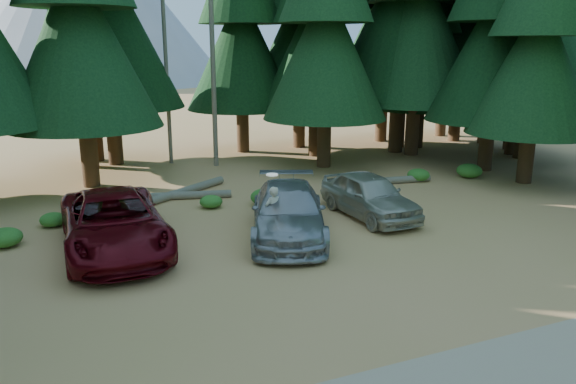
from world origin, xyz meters
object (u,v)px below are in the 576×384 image
at_px(silver_minivan_center, 288,212).
at_px(silver_minivan_right, 369,195).
at_px(red_pickup, 114,223).
at_px(log_right, 379,181).
at_px(frisbee_player, 273,212).
at_px(log_left, 185,191).
at_px(log_mid, 184,195).

height_order(silver_minivan_center, silver_minivan_right, silver_minivan_center).
bearing_deg(red_pickup, log_right, 19.02).
xyz_separation_m(silver_minivan_center, silver_minivan_right, (3.52, 0.86, -0.03)).
bearing_deg(log_right, silver_minivan_center, -136.56).
height_order(red_pickup, silver_minivan_center, red_pickup).
height_order(silver_minivan_right, frisbee_player, frisbee_player).
bearing_deg(log_left, log_mid, -140.41).
distance_m(log_left, log_right, 8.48).
distance_m(red_pickup, silver_minivan_right, 8.81).
xyz_separation_m(frisbee_player, log_mid, (-1.42, 6.17, -0.87)).
relative_size(silver_minivan_center, log_left, 1.22).
height_order(silver_minivan_center, frisbee_player, frisbee_player).
height_order(frisbee_player, log_right, frisbee_player).
bearing_deg(silver_minivan_center, log_mid, 131.57).
bearing_deg(silver_minivan_center, silver_minivan_right, 35.17).
bearing_deg(log_right, red_pickup, -154.62).
bearing_deg(log_right, silver_minivan_right, -119.62).
bearing_deg(log_mid, silver_minivan_center, -55.67).
relative_size(silver_minivan_center, silver_minivan_right, 1.22).
bearing_deg(silver_minivan_center, log_right, 58.01).
xyz_separation_m(red_pickup, log_left, (3.36, 5.56, -0.70)).
relative_size(silver_minivan_right, frisbee_player, 2.31).
relative_size(silver_minivan_right, log_left, 1.00).
xyz_separation_m(silver_minivan_right, log_right, (2.87, 3.88, -0.63)).
bearing_deg(silver_minivan_right, frisbee_player, -164.81).
relative_size(silver_minivan_center, frisbee_player, 2.81).
distance_m(silver_minivan_center, silver_minivan_right, 3.62).
xyz_separation_m(log_mid, log_right, (8.50, -1.01, 0.00)).
xyz_separation_m(silver_minivan_center, log_mid, (-2.11, 5.75, -0.67)).
bearing_deg(log_right, frisbee_player, -137.04).
relative_size(frisbee_player, log_mid, 0.53).
relative_size(silver_minivan_center, log_mid, 1.50).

